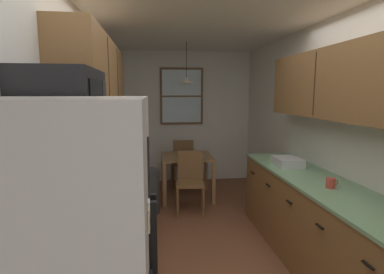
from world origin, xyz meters
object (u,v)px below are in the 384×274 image
(mug_by_coffeemaker, at_px, (331,183))
(dish_rack, at_px, (288,162))
(trash_bin, at_px, (148,191))
(table_serving_bowl, at_px, (189,153))
(microwave_over_range, at_px, (64,100))
(dining_chair_far, at_px, (183,161))
(dining_table, at_px, (187,163))
(dining_chair_near, at_px, (190,179))
(storage_canister, at_px, (106,189))

(mug_by_coffeemaker, xyz_separation_m, dish_rack, (-0.02, 0.84, 0.00))
(trash_bin, bearing_deg, table_serving_bowl, 41.38)
(microwave_over_range, bearing_deg, mug_by_coffeemaker, 17.48)
(dining_chair_far, height_order, trash_bin, dining_chair_far)
(dining_table, distance_m, dining_chair_near, 0.61)
(microwave_over_range, height_order, dining_chair_near, microwave_over_range)
(dining_chair_far, height_order, storage_canister, storage_canister)
(microwave_over_range, bearing_deg, trash_bin, 80.81)
(microwave_over_range, xyz_separation_m, dish_rack, (2.06, 1.50, -0.76))
(dish_rack, relative_size, table_serving_bowl, 2.07)
(microwave_over_range, distance_m, dining_chair_far, 4.01)
(dish_rack, xyz_separation_m, table_serving_bowl, (-0.98, 1.62, -0.20))
(microwave_over_range, xyz_separation_m, table_serving_bowl, (1.08, 3.11, -0.96))
(dining_chair_near, relative_size, dish_rack, 2.65)
(dining_table, bearing_deg, dish_rack, -57.34)
(dining_chair_near, bearing_deg, microwave_over_range, -112.39)
(trash_bin, distance_m, table_serving_bowl, 0.99)
(table_serving_bowl, bearing_deg, dining_chair_near, -95.04)
(trash_bin, height_order, storage_canister, storage_canister)
(dining_table, xyz_separation_m, table_serving_bowl, (0.04, 0.03, 0.15))
(trash_bin, relative_size, dish_rack, 1.91)
(dining_chair_near, xyz_separation_m, storage_canister, (-0.92, -1.85, 0.48))
(dining_table, distance_m, dining_chair_far, 0.61)
(dining_table, height_order, storage_canister, storage_canister)
(dining_chair_far, relative_size, storage_canister, 5.70)
(dining_chair_near, distance_m, storage_canister, 2.12)
(storage_canister, xyz_separation_m, dish_rack, (1.95, 0.87, -0.03))
(trash_bin, relative_size, storage_canister, 4.12)
(storage_canister, bearing_deg, trash_bin, 80.99)
(microwave_over_range, distance_m, dining_table, 3.44)
(mug_by_coffeemaker, bearing_deg, dining_chair_far, 109.13)
(mug_by_coffeemaker, distance_m, dish_rack, 0.84)
(microwave_over_range, relative_size, dish_rack, 1.80)
(dining_chair_far, xyz_separation_m, dish_rack, (1.03, -2.19, 0.45))
(dining_chair_far, height_order, table_serving_bowl, dining_chair_far)
(microwave_over_range, distance_m, trash_bin, 2.91)
(trash_bin, bearing_deg, dining_chair_near, -3.57)
(storage_canister, bearing_deg, dining_chair_far, 73.22)
(microwave_over_range, relative_size, storage_canister, 3.88)
(microwave_over_range, bearing_deg, dining_table, 71.40)
(dining_chair_far, bearing_deg, dining_chair_near, -90.29)
(storage_canister, distance_m, table_serving_bowl, 2.68)
(trash_bin, xyz_separation_m, mug_by_coffeemaker, (1.67, -1.87, 0.62))
(storage_canister, relative_size, dish_rack, 0.46)
(dining_chair_far, relative_size, mug_by_coffeemaker, 7.81)
(dining_chair_far, bearing_deg, dish_rack, -64.86)
(trash_bin, distance_m, storage_canister, 2.02)
(trash_bin, height_order, mug_by_coffeemaker, mug_by_coffeemaker)
(trash_bin, height_order, dish_rack, dish_rack)
(dining_chair_near, bearing_deg, dish_rack, -43.66)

